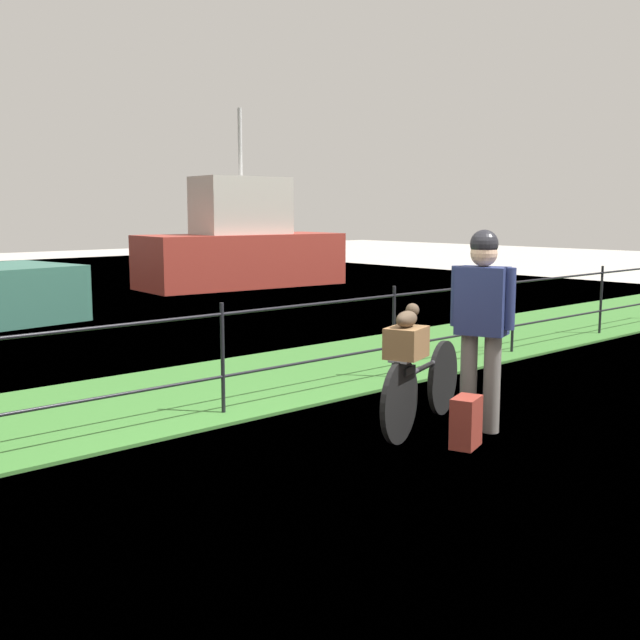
% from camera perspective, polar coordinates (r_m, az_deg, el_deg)
% --- Properties ---
extents(ground_plane, '(60.00, 60.00, 0.00)m').
position_cam_1_polar(ground_plane, '(5.68, 3.93, -10.76)').
color(ground_plane, '#B2ADA3').
extents(grass_strip, '(27.00, 2.40, 0.03)m').
position_cam_1_polar(grass_strip, '(7.78, -10.89, -5.57)').
color(grass_strip, '#38702D').
rests_on(grass_strip, ground).
extents(iron_fence, '(18.04, 0.04, 1.03)m').
position_cam_1_polar(iron_fence, '(6.93, -7.23, -2.20)').
color(iron_fence, black).
rests_on(iron_fence, ground).
extents(bicycle_main, '(1.60, 0.61, 0.67)m').
position_cam_1_polar(bicycle_main, '(6.58, 7.56, -4.96)').
color(bicycle_main, black).
rests_on(bicycle_main, ground).
extents(wooden_crate, '(0.41, 0.37, 0.25)m').
position_cam_1_polar(wooden_crate, '(6.16, 6.40, -1.66)').
color(wooden_crate, brown).
rests_on(wooden_crate, bicycle_main).
extents(terrier_dog, '(0.32, 0.23, 0.18)m').
position_cam_1_polar(terrier_dog, '(6.15, 6.52, 0.21)').
color(terrier_dog, '#4C3D2D').
rests_on(terrier_dog, wooden_crate).
extents(cyclist_person, '(0.38, 0.51, 1.68)m').
position_cam_1_polar(cyclist_person, '(6.48, 11.91, 0.55)').
color(cyclist_person, slate).
rests_on(cyclist_person, ground).
extents(backpack_on_paving, '(0.32, 0.26, 0.40)m').
position_cam_1_polar(backpack_on_paving, '(6.16, 10.76, -7.43)').
color(backpack_on_paving, maroon).
rests_on(backpack_on_paving, ground).
extents(moored_boat_mid, '(5.11, 2.30, 4.22)m').
position_cam_1_polar(moored_boat_mid, '(18.74, -5.83, 5.42)').
color(moored_boat_mid, '#9E3328').
rests_on(moored_boat_mid, ground).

